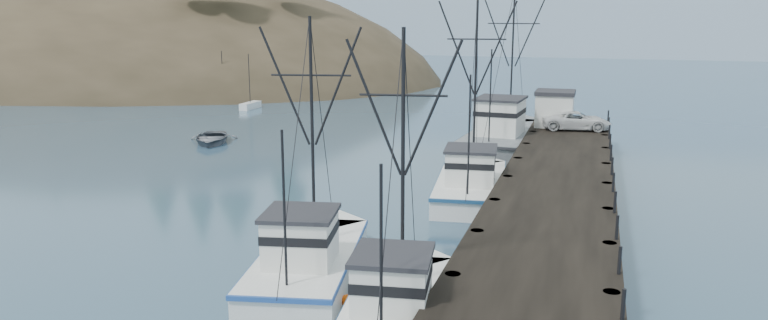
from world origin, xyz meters
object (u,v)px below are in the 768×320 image
trawler_mid (310,258)px  work_vessel (505,137)px  pickup_truck (576,121)px  motorboat (211,143)px  trawler_near (398,306)px  pier_shed (555,108)px  trawler_far (472,183)px  pier (556,185)px

trawler_mid → work_vessel: bearing=81.2°
pickup_truck → motorboat: pickup_truck is taller
work_vessel → motorboat: bearing=-172.6°
pickup_truck → trawler_near: bearing=162.6°
trawler_mid → pier_shed: trawler_mid is taller
trawler_far → pier_shed: (3.76, 15.48, 2.60)m
pier → motorboat: size_ratio=7.78×
pier → pickup_truck: 16.70m
trawler_near → pickup_truck: bearing=81.5°
trawler_far → trawler_mid: bearing=-105.8°
trawler_near → trawler_mid: (-4.80, 3.46, -0.00)m
pier → motorboat: pier is taller
trawler_far → pickup_truck: bearing=68.8°
pickup_truck → motorboat: size_ratio=0.90×
trawler_far → motorboat: trawler_far is taller
trawler_mid → work_vessel: size_ratio=0.72×
trawler_mid → motorboat: 31.98m
trawler_near → pickup_truck: trawler_near is taller
work_vessel → trawler_far: bearing=-90.9°
pier_shed → trawler_near: bearing=-95.3°
trawler_mid → pickup_truck: trawler_mid is taller
pier → work_vessel: (-4.79, 16.10, -0.46)m
trawler_far → work_vessel: (0.22, 13.58, 0.41)m
pier → trawler_near: size_ratio=4.13×
pier_shed → trawler_mid: bearing=-104.7°
trawler_mid → pickup_truck: (9.64, 28.83, 1.89)m
work_vessel → motorboat: size_ratio=2.75×
work_vessel → pier_shed: size_ratio=4.86×
pier_shed → motorboat: pier_shed is taller
trawler_mid → trawler_far: 15.26m
pier_shed → motorboat: (-27.70, -5.06, -3.42)m
pier_shed → pickup_truck: 2.29m
trawler_mid → pier_shed: size_ratio=3.48×
trawler_far → pickup_truck: (5.49, 14.15, 1.89)m
motorboat → work_vessel: bearing=-15.7°
pier → trawler_far: bearing=153.3°
motorboat → trawler_near: bearing=-72.4°
trawler_near → trawler_mid: size_ratio=0.96×
pier → work_vessel: bearing=106.6°
work_vessel → motorboat: work_vessel is taller
trawler_mid → work_vessel: work_vessel is taller
trawler_near → pier_shed: (3.12, 33.62, 2.60)m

